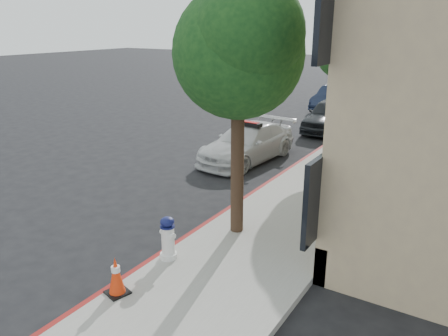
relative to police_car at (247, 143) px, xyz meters
The scene contains 11 objects.
ground 3.52m from the police_car, 92.83° to the right, with size 120.00×120.00×0.00m, color black.
sidewalk 7.42m from the police_car, 62.37° to the left, with size 3.20×50.00×0.15m, color gray.
curb_strip 6.85m from the police_car, 73.91° to the left, with size 0.12×50.00×0.15m, color maroon.
tree_near 7.10m from the police_car, 63.20° to the right, with size 2.92×2.82×5.62m.
tree_mid 5.12m from the police_car, 42.61° to the left, with size 2.77×2.64×5.43m.
tree_far 11.51m from the police_car, 75.33° to the left, with size 3.10×3.00×5.81m.
police_car is the anchor object (origin of this frame).
parked_car_mid 6.30m from the police_car, 80.59° to the left, with size 1.77×4.41×1.50m, color black.
parked_car_far 11.69m from the police_car, 93.27° to the left, with size 1.43×4.11×1.35m, color #151D34.
fire_hydrant 7.66m from the police_car, 73.46° to the right, with size 0.39×0.36×0.94m.
traffic_cone 9.09m from the police_car, 76.12° to the right, with size 0.48×0.48×0.74m.
Camera 1 is at (7.62, -10.17, 4.83)m, focal length 35.00 mm.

